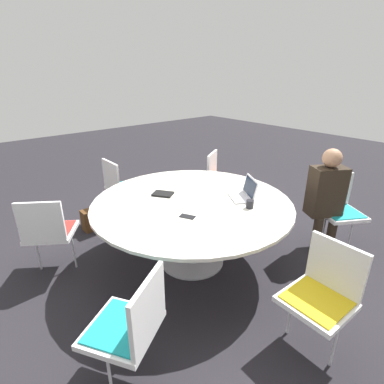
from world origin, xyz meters
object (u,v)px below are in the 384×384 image
at_px(chair_3, 48,229).
at_px(person_0, 326,194).
at_px(coffee_cup, 250,204).
at_px(cell_phone, 187,217).
at_px(handbag, 96,218).
at_px(chair_5, 323,290).
at_px(chair_2, 121,184).
at_px(laptop, 245,193).
at_px(chair_1, 220,176).
at_px(spiral_notebook, 163,194).
at_px(chair_4, 131,323).
at_px(chair_0, 339,205).

xyz_separation_m(chair_3, person_0, (-2.47, 1.55, 0.19)).
relative_size(coffee_cup, cell_phone, 0.51).
distance_m(cell_phone, handbag, 1.76).
height_order(chair_3, coffee_cup, chair_3).
relative_size(chair_5, cell_phone, 5.48).
relative_size(chair_2, person_0, 0.71).
distance_m(chair_2, cell_phone, 1.69).
relative_size(chair_2, laptop, 2.20).
relative_size(chair_1, chair_3, 1.00).
height_order(chair_1, coffee_cup, chair_1).
height_order(spiral_notebook, cell_phone, spiral_notebook).
bearing_deg(cell_phone, chair_5, 102.54).
height_order(laptop, spiral_notebook, laptop).
height_order(chair_3, chair_4, same).
distance_m(chair_0, cell_phone, 1.88).
bearing_deg(coffee_cup, chair_2, -78.73).
bearing_deg(coffee_cup, chair_1, -125.25).
height_order(spiral_notebook, handbag, spiral_notebook).
bearing_deg(handbag, cell_phone, 97.43).
relative_size(spiral_notebook, cell_phone, 1.65).
bearing_deg(chair_1, chair_0, 71.07).
xyz_separation_m(chair_1, cell_phone, (1.47, 1.01, 0.22)).
xyz_separation_m(chair_0, spiral_notebook, (1.64, -1.16, 0.22)).
height_order(chair_2, handbag, chair_2).
distance_m(coffee_cup, cell_phone, 0.63).
bearing_deg(spiral_notebook, person_0, 141.40).
bearing_deg(handbag, chair_2, -176.20).
bearing_deg(chair_5, chair_4, 64.67).
relative_size(chair_1, coffee_cup, 10.66).
xyz_separation_m(chair_5, handbag, (0.48, -2.83, -0.37)).
bearing_deg(spiral_notebook, cell_phone, 76.84).
relative_size(chair_1, chair_2, 1.00).
bearing_deg(chair_2, chair_5, 1.50).
distance_m(chair_4, laptop, 1.76).
relative_size(chair_0, handbag, 2.38).
distance_m(chair_5, handbag, 2.89).
bearing_deg(chair_0, chair_4, 30.38).
height_order(chair_5, person_0, person_0).
distance_m(chair_3, laptop, 2.00).
bearing_deg(chair_2, coffee_cup, 11.46).
bearing_deg(person_0, laptop, -0.93).
distance_m(chair_0, handbag, 3.01).
distance_m(chair_4, coffee_cup, 1.55).
distance_m(chair_5, coffee_cup, 1.03).
bearing_deg(spiral_notebook, handbag, -72.01).
distance_m(chair_5, spiral_notebook, 1.78).
height_order(chair_1, chair_2, same).
bearing_deg(laptop, person_0, 89.07).
xyz_separation_m(laptop, coffee_cup, (0.16, 0.20, -0.02)).
height_order(chair_0, person_0, person_0).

